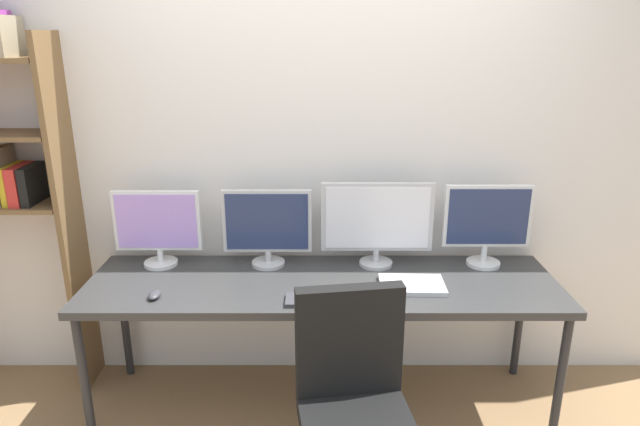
{
  "coord_description": "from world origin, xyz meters",
  "views": [
    {
      "loc": [
        -0.01,
        -1.99,
        1.95
      ],
      "look_at": [
        0.0,
        0.65,
        1.09
      ],
      "focal_mm": 31.19,
      "sensor_mm": 36.0,
      "label": 1
    }
  ],
  "objects": [
    {
      "name": "wall_back",
      "position": [
        0.0,
        1.02,
        1.3
      ],
      "size": [
        4.8,
        0.1,
        2.6
      ],
      "color": "silver",
      "rests_on": "ground_plane"
    },
    {
      "name": "desk",
      "position": [
        0.0,
        0.6,
        0.69
      ],
      "size": [
        2.4,
        0.68,
        0.74
      ],
      "color": "#333333",
      "rests_on": "ground_plane"
    },
    {
      "name": "monitor_far_left",
      "position": [
        -0.88,
        0.81,
        0.97
      ],
      "size": [
        0.46,
        0.18,
        0.42
      ],
      "color": "silver",
      "rests_on": "desk"
    },
    {
      "name": "monitor_center_left",
      "position": [
        -0.29,
        0.81,
        0.97
      ],
      "size": [
        0.48,
        0.18,
        0.42
      ],
      "color": "silver",
      "rests_on": "desk"
    },
    {
      "name": "monitor_center_right",
      "position": [
        0.29,
        0.81,
        0.99
      ],
      "size": [
        0.6,
        0.18,
        0.46
      ],
      "color": "silver",
      "rests_on": "desk"
    },
    {
      "name": "monitor_far_right",
      "position": [
        0.88,
        0.81,
        0.99
      ],
      "size": [
        0.46,
        0.18,
        0.45
      ],
      "color": "silver",
      "rests_on": "desk"
    },
    {
      "name": "keyboard_main",
      "position": [
        0.0,
        0.37,
        0.75
      ],
      "size": [
        0.35,
        0.13,
        0.02
      ],
      "primitive_type": "cube",
      "color": "#38383D",
      "rests_on": "desk"
    },
    {
      "name": "computer_mouse",
      "position": [
        -0.8,
        0.41,
        0.76
      ],
      "size": [
        0.06,
        0.1,
        0.03
      ],
      "primitive_type": "ellipsoid",
      "color": "#38383D",
      "rests_on": "desk"
    },
    {
      "name": "laptop_closed",
      "position": [
        0.45,
        0.53,
        0.75
      ],
      "size": [
        0.33,
        0.23,
        0.02
      ],
      "primitive_type": "cube",
      "rotation": [
        0.0,
        0.0,
        -0.03
      ],
      "color": "silver",
      "rests_on": "desk"
    }
  ]
}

